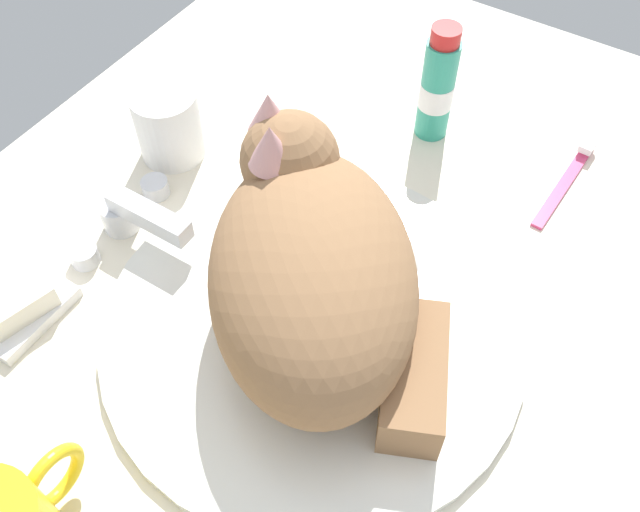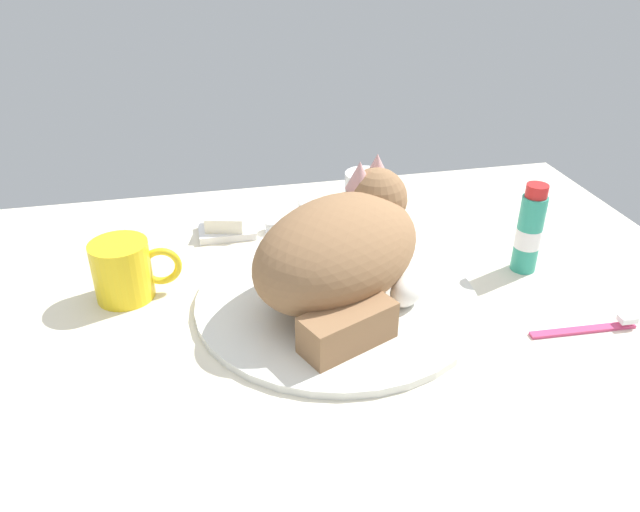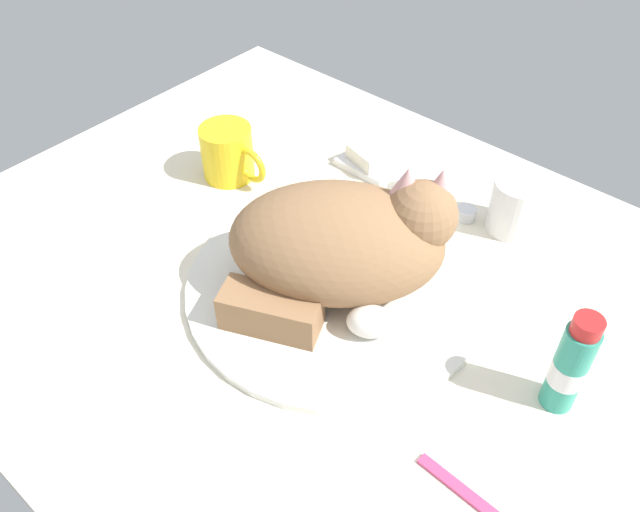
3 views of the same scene
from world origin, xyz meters
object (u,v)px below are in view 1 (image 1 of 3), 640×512
at_px(faucet, 129,217).
at_px(cat, 315,266).
at_px(toothbrush, 568,177).
at_px(toothpaste_bottle, 437,87).
at_px(soap_bar, 14,299).
at_px(rinse_cup, 168,125).

height_order(faucet, cat, cat).
bearing_deg(toothbrush, faucet, 131.08).
bearing_deg(toothbrush, toothpaste_bottle, 92.92).
relative_size(soap_bar, toothpaste_bottle, 0.45).
relative_size(faucet, toothbrush, 0.94).
height_order(soap_bar, toothpaste_bottle, toothpaste_bottle).
xyz_separation_m(cat, toothpaste_bottle, (0.28, 0.02, -0.02)).
xyz_separation_m(rinse_cup, toothpaste_bottle, (0.18, -0.22, 0.02)).
relative_size(rinse_cup, soap_bar, 1.30).
bearing_deg(toothbrush, soap_bar, 139.53).
distance_m(cat, soap_bar, 0.27).
distance_m(faucet, cat, 0.22).
height_order(faucet, rinse_cup, rinse_cup).
bearing_deg(cat, rinse_cup, 67.71).
xyz_separation_m(soap_bar, toothbrush, (0.43, -0.36, -0.02)).
bearing_deg(rinse_cup, soap_bar, -175.85).
xyz_separation_m(cat, rinse_cup, (0.10, 0.25, -0.04)).
distance_m(toothpaste_bottle, toothbrush, 0.17).
bearing_deg(soap_bar, cat, -59.30).
distance_m(cat, toothpaste_bottle, 0.28).
xyz_separation_m(rinse_cup, toothbrush, (0.19, -0.38, -0.03)).
height_order(cat, toothbrush, cat).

